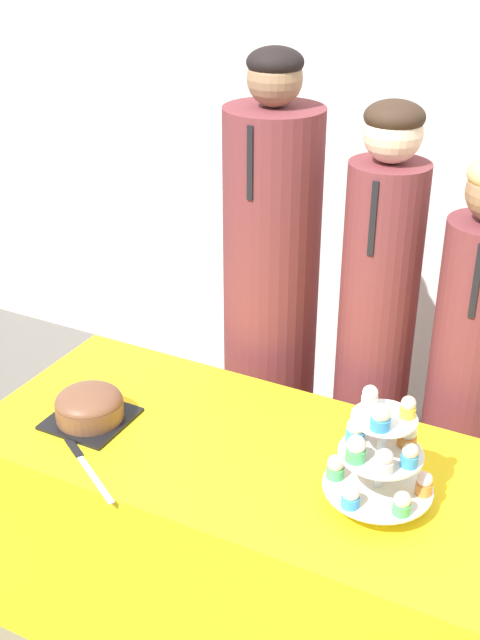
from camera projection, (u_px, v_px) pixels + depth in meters
wall_back at (442, 107)px, 2.93m from camera, size 9.00×0.06×2.70m
table at (275, 557)px, 2.29m from camera, size 1.69×0.67×0.70m
round_cake at (89, 406)px, 2.27m from camera, size 0.22×0.22×0.10m
cake_knife at (81, 459)px, 2.13m from camera, size 0.27×0.18×0.01m
cupcake_stand at (379, 455)px, 1.91m from camera, size 0.27×0.27×0.32m
student_0 at (270, 316)px, 2.70m from camera, size 0.32×0.32×1.65m
student_1 at (374, 348)px, 2.57m from camera, size 0.24×0.25×1.53m
student_2 at (467, 388)px, 2.47m from camera, size 0.25×0.26×1.41m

